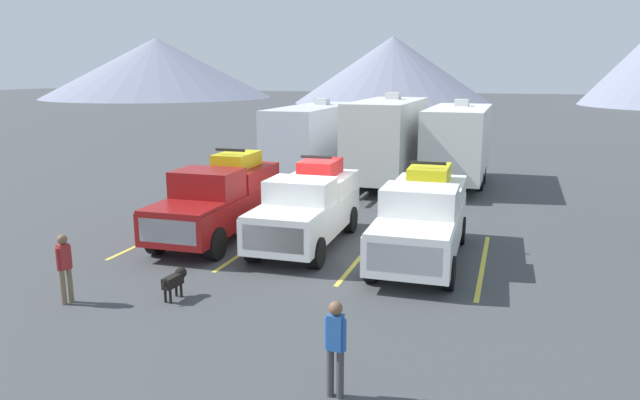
% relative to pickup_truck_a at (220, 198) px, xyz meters
% --- Properties ---
extents(ground_plane, '(240.00, 240.00, 0.00)m').
position_rel_pickup_truck_a_xyz_m(ground_plane, '(2.98, 0.57, -1.20)').
color(ground_plane, '#3F4244').
extents(pickup_truck_a, '(2.17, 5.69, 2.60)m').
position_rel_pickup_truck_a_xyz_m(pickup_truck_a, '(0.00, 0.00, 0.00)').
color(pickup_truck_a, maroon).
rests_on(pickup_truck_a, ground).
extents(pickup_truck_b, '(2.13, 5.35, 2.50)m').
position_rel_pickup_truck_a_xyz_m(pickup_truck_b, '(2.81, 0.05, -0.06)').
color(pickup_truck_b, white).
rests_on(pickup_truck_b, ground).
extents(pickup_truck_c, '(2.20, 5.77, 2.52)m').
position_rel_pickup_truck_a_xyz_m(pickup_truck_c, '(6.17, -0.30, -0.05)').
color(pickup_truck_c, white).
rests_on(pickup_truck_c, ground).
extents(lot_stripe_a, '(0.12, 5.50, 0.01)m').
position_rel_pickup_truck_a_xyz_m(lot_stripe_a, '(-1.85, -0.35, -1.19)').
color(lot_stripe_a, gold).
rests_on(lot_stripe_a, ground).
extents(lot_stripe_b, '(0.12, 5.50, 0.01)m').
position_rel_pickup_truck_a_xyz_m(lot_stripe_b, '(1.37, -0.35, -1.19)').
color(lot_stripe_b, gold).
rests_on(lot_stripe_b, ground).
extents(lot_stripe_c, '(0.12, 5.50, 0.01)m').
position_rel_pickup_truck_a_xyz_m(lot_stripe_c, '(4.59, -0.35, -1.19)').
color(lot_stripe_c, gold).
rests_on(lot_stripe_c, ground).
extents(lot_stripe_d, '(0.12, 5.50, 0.01)m').
position_rel_pickup_truck_a_xyz_m(lot_stripe_d, '(7.81, -0.35, -1.19)').
color(lot_stripe_d, gold).
rests_on(lot_stripe_d, ground).
extents(camper_trailer_a, '(2.39, 9.17, 3.64)m').
position_rel_pickup_truck_a_xyz_m(camper_trailer_a, '(-0.63, 10.84, 0.73)').
color(camper_trailer_a, silver).
rests_on(camper_trailer_a, ground).
extents(camper_trailer_b, '(2.50, 8.16, 4.02)m').
position_rel_pickup_truck_a_xyz_m(camper_trailer_b, '(3.12, 9.69, 0.91)').
color(camper_trailer_b, silver).
rests_on(camper_trailer_b, ground).
extents(camper_trailer_c, '(2.49, 7.79, 3.72)m').
position_rel_pickup_truck_a_xyz_m(camper_trailer_c, '(6.06, 10.57, 0.77)').
color(camper_trailer_c, white).
rests_on(camper_trailer_c, ground).
extents(person_a, '(0.25, 0.33, 1.56)m').
position_rel_pickup_truck_a_xyz_m(person_a, '(-0.70, -5.89, -0.30)').
color(person_a, '#726047').
rests_on(person_a, ground).
extents(person_b, '(0.35, 0.22, 1.58)m').
position_rel_pickup_truck_a_xyz_m(person_b, '(5.95, -7.72, -0.28)').
color(person_b, '#3F3F42').
rests_on(person_b, ground).
extents(dog, '(0.28, 0.83, 0.66)m').
position_rel_pickup_truck_a_xyz_m(dog, '(1.40, -4.88, -0.75)').
color(dog, black).
rests_on(dog, ground).
extents(mountain_ridge, '(148.97, 49.06, 17.90)m').
position_rel_pickup_truck_a_xyz_m(mountain_ridge, '(14.51, 77.93, 6.35)').
color(mountain_ridge, gray).
rests_on(mountain_ridge, ground).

